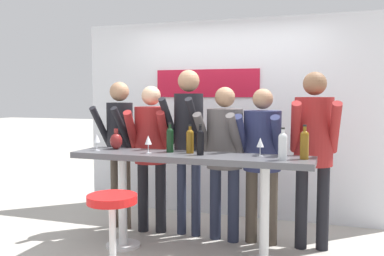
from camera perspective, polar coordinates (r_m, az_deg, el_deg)
name	(u,v)px	position (r m, az deg, el deg)	size (l,w,h in m)	color
ground_plane	(190,255)	(4.42, -0.33, -16.52)	(40.00, 40.00, 0.00)	#B2ADA3
back_wall	(227,118)	(5.60, 4.75, 1.32)	(3.98, 0.12, 2.55)	silver
tasting_table	(189,172)	(4.20, -0.34, -5.83)	(2.38, 0.51, 1.01)	#4C4C51
bar_stool	(112,223)	(3.79, -10.57, -12.33)	(0.45, 0.45, 0.74)	silver
person_far_left	(119,136)	(5.09, -9.65, -1.11)	(0.40, 0.54, 1.73)	#473D33
person_left	(151,143)	(4.89, -5.46, -1.98)	(0.51, 0.60, 1.68)	black
person_center_left	(188,132)	(4.74, -0.50, -0.49)	(0.42, 0.57, 1.86)	#23283D
person_center	(224,147)	(4.59, 4.33, -2.52)	(0.51, 0.59, 1.67)	#23283D
person_center_right	(262,149)	(4.55, 9.31, -2.82)	(0.48, 0.56, 1.65)	#473D33
person_right	(314,140)	(4.48, 15.91, -1.60)	(0.50, 0.61, 1.81)	black
wine_bottle_0	(200,141)	(4.09, 1.11, -1.74)	(0.07, 0.07, 0.30)	black
wine_bottle_1	(283,145)	(3.86, 12.00, -2.23)	(0.08, 0.08, 0.29)	#B7BCC1
wine_bottle_2	(170,139)	(4.29, -2.96, -1.44)	(0.07, 0.07, 0.30)	black
wine_bottle_3	(304,143)	(3.96, 14.77, -1.99)	(0.08, 0.08, 0.31)	brown
wine_bottle_4	(190,140)	(4.22, -0.27, -1.61)	(0.07, 0.07, 0.28)	brown
wine_glass_0	(97,139)	(4.52, -12.58, -1.39)	(0.07, 0.07, 0.18)	silver
wine_glass_1	(260,143)	(4.07, 9.09, -1.99)	(0.07, 0.07, 0.18)	silver
wine_glass_2	(148,141)	(4.25, -5.86, -1.67)	(0.07, 0.07, 0.18)	silver
decorative_vase	(116,141)	(4.61, -10.08, -1.70)	(0.13, 0.13, 0.22)	maroon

